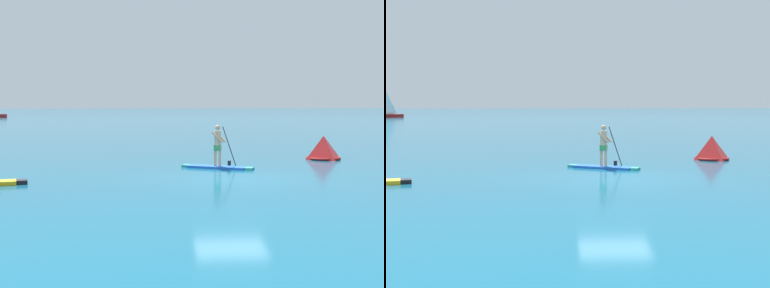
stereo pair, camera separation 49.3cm
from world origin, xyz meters
TOP-DOWN VIEW (x-y plane):
  - ground at (0.00, 0.00)m, footprint 440.00×440.00m
  - paddleboarder_mid_center at (-0.10, 2.97)m, footprint 2.88×1.70m
  - race_marker_buoy at (5.19, 6.01)m, footprint 1.64×1.64m

SIDE VIEW (x-z plane):
  - ground at x=0.00m, z-range 0.00..0.00m
  - paddleboarder_mid_center at x=-0.10m, z-range -0.51..1.27m
  - race_marker_buoy at x=5.19m, z-range -0.07..1.04m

